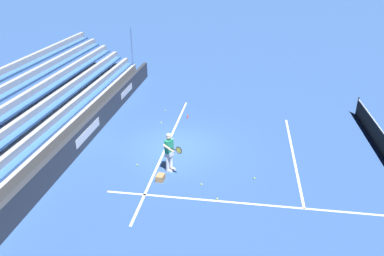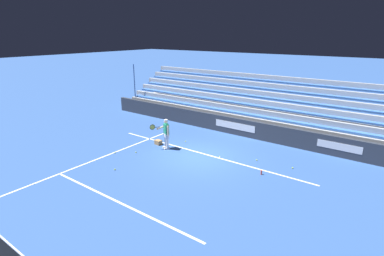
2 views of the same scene
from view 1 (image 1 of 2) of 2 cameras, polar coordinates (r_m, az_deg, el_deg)
ground_plane at (r=18.11m, az=-2.34°, el=-2.89°), size 160.00×160.00×0.00m
court_baseline_white at (r=18.20m, az=-3.89°, el=-2.77°), size 12.00×0.10×0.01m
court_sideline_white at (r=14.38m, az=10.71°, el=-11.44°), size 0.10×12.00×0.01m
court_service_line_white at (r=18.01m, az=15.17°, el=-3.97°), size 8.22×0.10×0.01m
back_wall_sponsor_board at (r=19.14m, az=-15.56°, el=-0.41°), size 22.16×0.25×1.10m
bleacher_stand at (r=20.22m, az=-22.50°, el=0.68°), size 21.05×4.00×3.85m
tennis_player at (r=15.77m, az=-3.45°, el=-3.70°), size 0.90×0.89×1.71m
ball_box_cardboard at (r=15.51m, az=-4.84°, el=-7.54°), size 0.43×0.35×0.26m
tennis_ball_on_baseline at (r=19.01m, az=-3.60°, el=-1.40°), size 0.07×0.07×0.07m
tennis_ball_stray_back at (r=16.71m, az=-8.36°, el=-5.56°), size 0.07×0.07×0.07m
tennis_ball_midcourt at (r=14.43m, az=3.87°, el=-10.69°), size 0.07×0.07×0.07m
tennis_ball_by_box at (r=20.72m, az=-4.73°, el=0.84°), size 0.07×0.07×0.07m
tennis_ball_far_left at (r=15.82m, az=9.47°, el=-7.53°), size 0.07×0.07×0.07m
tennis_ball_toward_net at (r=22.37m, az=-4.10°, el=2.71°), size 0.07×0.07×0.07m
tennis_ball_near_player at (r=15.22m, az=1.46°, el=-8.56°), size 0.07×0.07×0.07m
water_bottle at (r=21.20m, az=-0.66°, el=1.74°), size 0.07×0.07×0.22m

